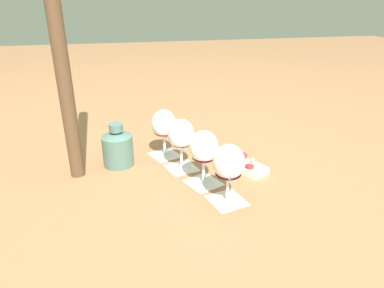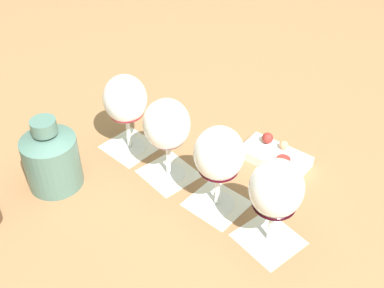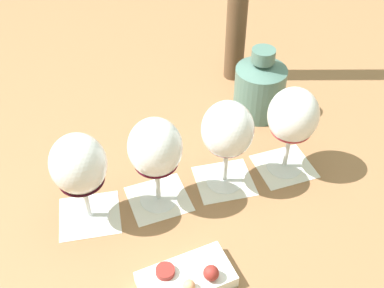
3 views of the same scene
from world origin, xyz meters
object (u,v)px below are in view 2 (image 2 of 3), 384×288
object	(u,v)px
wine_glass_0	(125,102)
ceramic_vase	(51,157)
wine_glass_1	(167,128)
wine_glass_2	(219,157)
wine_glass_3	(276,191)
snack_dish	(274,155)

from	to	relation	value
wine_glass_0	ceramic_vase	distance (m)	0.20
wine_glass_1	wine_glass_2	size ratio (longest dim) A/B	1.00
wine_glass_0	wine_glass_2	distance (m)	0.27
wine_glass_1	wine_glass_2	bearing A→B (deg)	21.76
wine_glass_3	ceramic_vase	world-z (taller)	wine_glass_3
wine_glass_2	snack_dish	size ratio (longest dim) A/B	1.11
wine_glass_2	wine_glass_0	bearing A→B (deg)	-159.35
wine_glass_2	ceramic_vase	world-z (taller)	wine_glass_2
ceramic_vase	snack_dish	xyz separation A→B (m)	(0.15, 0.47, -0.06)
ceramic_vase	snack_dish	world-z (taller)	ceramic_vase
wine_glass_1	snack_dish	world-z (taller)	wine_glass_1
wine_glass_0	ceramic_vase	size ratio (longest dim) A/B	1.15
wine_glass_1	snack_dish	distance (m)	0.27
wine_glass_0	wine_glass_1	xyz separation A→B (m)	(0.13, 0.04, -0.00)
wine_glass_0	wine_glass_3	distance (m)	0.41
wine_glass_3	snack_dish	world-z (taller)	wine_glass_3
wine_glass_1	snack_dish	size ratio (longest dim) A/B	1.11
wine_glass_1	ceramic_vase	xyz separation A→B (m)	(-0.08, -0.23, -0.06)
wine_glass_2	wine_glass_3	distance (m)	0.14
wine_glass_3	snack_dish	bearing A→B (deg)	143.77
wine_glass_2	ceramic_vase	xyz separation A→B (m)	(-0.21, -0.28, -0.06)
wine_glass_0	wine_glass_3	size ratio (longest dim) A/B	1.00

